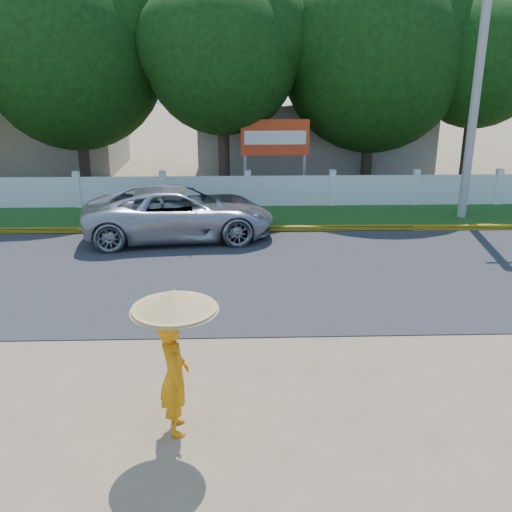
{
  "coord_description": "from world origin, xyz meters",
  "views": [
    {
      "loc": [
        -0.33,
        -8.68,
        5.0
      ],
      "look_at": [
        0.0,
        2.0,
        1.3
      ],
      "focal_mm": 40.0,
      "sensor_mm": 36.0,
      "label": 1
    }
  ],
  "objects_px": {
    "vehicle": "(180,213)",
    "billboard": "(275,142)",
    "monk_with_parasol": "(174,341)",
    "utility_pole": "(476,97)"
  },
  "relations": [
    {
      "from": "monk_with_parasol",
      "to": "billboard",
      "type": "xyz_separation_m",
      "value": [
        2.24,
        14.07,
        0.74
      ]
    },
    {
      "from": "vehicle",
      "to": "billboard",
      "type": "xyz_separation_m",
      "value": [
        3.08,
        4.82,
        1.38
      ]
    },
    {
      "from": "vehicle",
      "to": "billboard",
      "type": "bearing_deg",
      "value": -38.9
    },
    {
      "from": "vehicle",
      "to": "monk_with_parasol",
      "type": "relative_size",
      "value": 2.55
    },
    {
      "from": "utility_pole",
      "to": "vehicle",
      "type": "distance_m",
      "value": 9.87
    },
    {
      "from": "vehicle",
      "to": "billboard",
      "type": "distance_m",
      "value": 5.88
    },
    {
      "from": "vehicle",
      "to": "billboard",
      "type": "height_order",
      "value": "billboard"
    },
    {
      "from": "utility_pole",
      "to": "billboard",
      "type": "height_order",
      "value": "utility_pole"
    },
    {
      "from": "utility_pole",
      "to": "vehicle",
      "type": "bearing_deg",
      "value": -167.56
    },
    {
      "from": "vehicle",
      "to": "monk_with_parasol",
      "type": "xyz_separation_m",
      "value": [
        0.84,
        -9.25,
        0.64
      ]
    }
  ]
}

